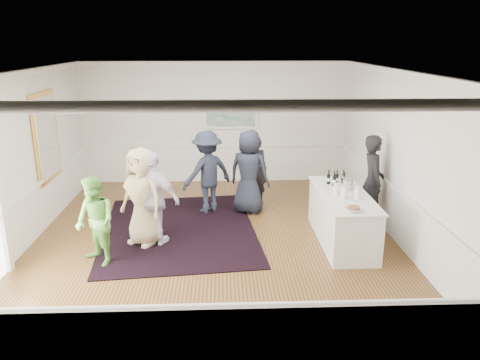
{
  "coord_description": "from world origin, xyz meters",
  "views": [
    {
      "loc": [
        0.16,
        -8.32,
        3.73
      ],
      "look_at": [
        0.5,
        0.2,
        1.15
      ],
      "focal_mm": 35.0,
      "sensor_mm": 36.0,
      "label": 1
    }
  ],
  "objects_px": {
    "ice_bucket": "(346,184)",
    "nut_bowl": "(354,209)",
    "guest_tan": "(142,197)",
    "guest_navy": "(249,172)",
    "bartender": "(372,182)",
    "guest_lilac": "(154,199)",
    "serving_table": "(342,217)",
    "guest_green": "(95,222)",
    "guest_dark_a": "(207,172)",
    "guest_dark_b": "(254,170)"
  },
  "relations": [
    {
      "from": "serving_table",
      "to": "guest_dark_b",
      "type": "relative_size",
      "value": 1.45
    },
    {
      "from": "guest_green",
      "to": "guest_dark_b",
      "type": "xyz_separation_m",
      "value": [
        2.9,
        3.0,
        0.04
      ]
    },
    {
      "from": "serving_table",
      "to": "guest_green",
      "type": "xyz_separation_m",
      "value": [
        -4.42,
        -0.78,
        0.29
      ]
    },
    {
      "from": "guest_dark_b",
      "to": "guest_navy",
      "type": "height_order",
      "value": "guest_navy"
    },
    {
      "from": "guest_lilac",
      "to": "ice_bucket",
      "type": "bearing_deg",
      "value": -152.08
    },
    {
      "from": "nut_bowl",
      "to": "guest_lilac",
      "type": "bearing_deg",
      "value": 164.69
    },
    {
      "from": "guest_lilac",
      "to": "nut_bowl",
      "type": "height_order",
      "value": "guest_lilac"
    },
    {
      "from": "guest_tan",
      "to": "guest_navy",
      "type": "relative_size",
      "value": 1.0
    },
    {
      "from": "guest_green",
      "to": "guest_dark_b",
      "type": "distance_m",
      "value": 4.18
    },
    {
      "from": "guest_dark_b",
      "to": "guest_navy",
      "type": "distance_m",
      "value": 0.58
    },
    {
      "from": "serving_table",
      "to": "guest_lilac",
      "type": "bearing_deg",
      "value": 179.63
    },
    {
      "from": "guest_dark_b",
      "to": "nut_bowl",
      "type": "height_order",
      "value": "guest_dark_b"
    },
    {
      "from": "guest_dark_a",
      "to": "ice_bucket",
      "type": "distance_m",
      "value": 3.09
    },
    {
      "from": "bartender",
      "to": "guest_lilac",
      "type": "bearing_deg",
      "value": 103.34
    },
    {
      "from": "guest_tan",
      "to": "guest_lilac",
      "type": "xyz_separation_m",
      "value": [
        0.22,
        -0.03,
        -0.04
      ]
    },
    {
      "from": "guest_green",
      "to": "guest_dark_a",
      "type": "height_order",
      "value": "guest_dark_a"
    },
    {
      "from": "guest_lilac",
      "to": "guest_dark_a",
      "type": "bearing_deg",
      "value": -94.22
    },
    {
      "from": "guest_green",
      "to": "guest_dark_a",
      "type": "bearing_deg",
      "value": 99.04
    },
    {
      "from": "guest_dark_a",
      "to": "guest_dark_b",
      "type": "distance_m",
      "value": 1.19
    },
    {
      "from": "serving_table",
      "to": "guest_dark_a",
      "type": "xyz_separation_m",
      "value": [
        -2.6,
        1.73,
        0.43
      ]
    },
    {
      "from": "guest_green",
      "to": "guest_tan",
      "type": "bearing_deg",
      "value": 96.21
    },
    {
      "from": "guest_lilac",
      "to": "nut_bowl",
      "type": "relative_size",
      "value": 6.17
    },
    {
      "from": "nut_bowl",
      "to": "bartender",
      "type": "bearing_deg",
      "value": 63.27
    },
    {
      "from": "ice_bucket",
      "to": "serving_table",
      "type": "bearing_deg",
      "value": -113.54
    },
    {
      "from": "guest_green",
      "to": "guest_navy",
      "type": "bearing_deg",
      "value": 86.93
    },
    {
      "from": "guest_tan",
      "to": "guest_dark_b",
      "type": "distance_m",
      "value": 3.13
    },
    {
      "from": "guest_navy",
      "to": "guest_dark_a",
      "type": "bearing_deg",
      "value": 21.73
    },
    {
      "from": "bartender",
      "to": "ice_bucket",
      "type": "relative_size",
      "value": 7.39
    },
    {
      "from": "guest_green",
      "to": "guest_lilac",
      "type": "bearing_deg",
      "value": 87.08
    },
    {
      "from": "serving_table",
      "to": "guest_tan",
      "type": "distance_m",
      "value": 3.78
    },
    {
      "from": "serving_table",
      "to": "guest_tan",
      "type": "xyz_separation_m",
      "value": [
        -3.76,
        0.05,
        0.45
      ]
    },
    {
      "from": "guest_dark_a",
      "to": "guest_dark_b",
      "type": "xyz_separation_m",
      "value": [
        1.08,
        0.5,
        -0.1
      ]
    },
    {
      "from": "guest_dark_a",
      "to": "ice_bucket",
      "type": "bearing_deg",
      "value": 118.79
    },
    {
      "from": "serving_table",
      "to": "guest_lilac",
      "type": "height_order",
      "value": "guest_lilac"
    },
    {
      "from": "ice_bucket",
      "to": "nut_bowl",
      "type": "xyz_separation_m",
      "value": [
        -0.17,
        -1.16,
        -0.08
      ]
    },
    {
      "from": "guest_lilac",
      "to": "ice_bucket",
      "type": "relative_size",
      "value": 6.85
    },
    {
      "from": "guest_navy",
      "to": "bartender",
      "type": "bearing_deg",
      "value": -176.29
    },
    {
      "from": "nut_bowl",
      "to": "serving_table",
      "type": "bearing_deg",
      "value": 86.19
    },
    {
      "from": "guest_green",
      "to": "nut_bowl",
      "type": "bearing_deg",
      "value": 43.13
    },
    {
      "from": "serving_table",
      "to": "nut_bowl",
      "type": "relative_size",
      "value": 8.22
    },
    {
      "from": "guest_dark_b",
      "to": "guest_lilac",
      "type": "bearing_deg",
      "value": 48.41
    },
    {
      "from": "bartender",
      "to": "guest_green",
      "type": "distance_m",
      "value": 5.41
    },
    {
      "from": "serving_table",
      "to": "nut_bowl",
      "type": "xyz_separation_m",
      "value": [
        -0.06,
        -0.93,
        0.52
      ]
    },
    {
      "from": "bartender",
      "to": "guest_dark_b",
      "type": "relative_size",
      "value": 1.18
    },
    {
      "from": "guest_dark_b",
      "to": "guest_green",
      "type": "bearing_deg",
      "value": 46.8
    },
    {
      "from": "guest_dark_b",
      "to": "guest_navy",
      "type": "relative_size",
      "value": 0.88
    },
    {
      "from": "guest_tan",
      "to": "guest_lilac",
      "type": "height_order",
      "value": "guest_tan"
    },
    {
      "from": "guest_dark_a",
      "to": "nut_bowl",
      "type": "height_order",
      "value": "guest_dark_a"
    },
    {
      "from": "guest_green",
      "to": "serving_table",
      "type": "bearing_deg",
      "value": 55.08
    },
    {
      "from": "guest_green",
      "to": "guest_dark_b",
      "type": "height_order",
      "value": "guest_dark_b"
    }
  ]
}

